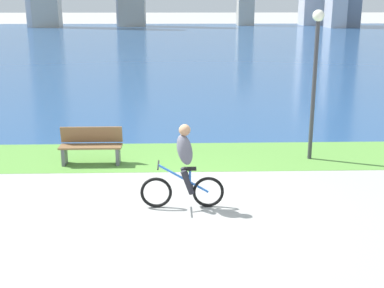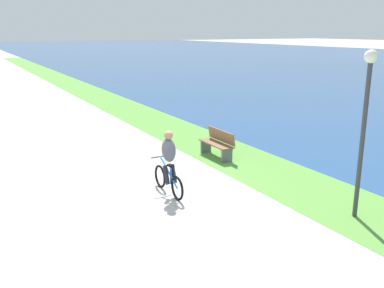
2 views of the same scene
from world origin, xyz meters
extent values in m
plane|color=#9E9E99|center=(0.00, 0.00, 0.00)|extent=(300.00, 300.00, 0.00)
cube|color=#59933D|center=(0.00, 3.31, 0.00)|extent=(120.00, 2.49, 0.01)
torus|color=black|center=(-0.23, -0.03, 0.31)|extent=(0.61, 0.06, 0.61)
torus|color=black|center=(0.77, -0.03, 0.31)|extent=(0.61, 0.06, 0.61)
cylinder|color=blue|center=(0.30, -0.03, 0.58)|extent=(0.97, 0.04, 0.59)
cylinder|color=blue|center=(0.42, -0.03, 0.53)|extent=(0.04, 0.04, 0.46)
cube|color=black|center=(0.42, -0.03, 0.78)|extent=(0.24, 0.10, 0.05)
cylinder|color=black|center=(-0.18, -0.03, 0.86)|extent=(0.03, 0.52, 0.03)
ellipsoid|color=#595966|center=(0.32, -0.03, 1.16)|extent=(0.40, 0.36, 0.65)
sphere|color=#A57A59|center=(0.32, -0.03, 1.54)|extent=(0.22, 0.22, 0.22)
cylinder|color=#26262D|center=(0.37, -0.13, 0.54)|extent=(0.27, 0.11, 0.49)
cylinder|color=#26262D|center=(0.37, 0.07, 0.54)|extent=(0.27, 0.11, 0.49)
cube|color=brown|center=(-1.91, 2.74, 0.45)|extent=(1.50, 0.45, 0.04)
cube|color=brown|center=(-1.91, 2.93, 0.70)|extent=(1.50, 0.11, 0.40)
cube|color=#595960|center=(-1.26, 2.74, 0.23)|extent=(0.08, 0.37, 0.45)
cube|color=#595960|center=(-2.56, 2.74, 0.23)|extent=(0.08, 0.37, 0.45)
cylinder|color=#38383D|center=(3.53, 3.02, 1.71)|extent=(0.10, 0.10, 3.42)
sphere|color=white|center=(3.53, 3.02, 3.52)|extent=(0.28, 0.28, 0.28)
camera|label=1|loc=(0.17, -9.34, 3.89)|focal=48.28mm
camera|label=2|loc=(9.60, -4.46, 4.04)|focal=40.35mm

